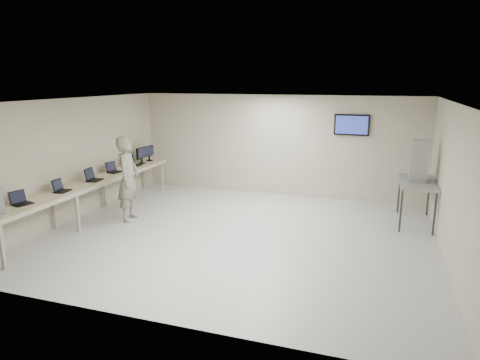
% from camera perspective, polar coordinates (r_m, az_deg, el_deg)
% --- Properties ---
extents(room, '(8.01, 7.01, 2.81)m').
position_cam_1_polar(room, '(8.77, -0.09, 1.44)').
color(room, '#B4B4B4').
rests_on(room, ground).
extents(workbench, '(0.76, 6.00, 0.90)m').
position_cam_1_polar(workbench, '(10.54, -19.20, -0.54)').
color(workbench, tan).
rests_on(workbench, ground).
extents(laptop_0, '(0.35, 0.39, 0.26)m').
position_cam_1_polar(laptop_0, '(9.11, -27.24, -2.49)').
color(laptop_0, black).
rests_on(laptop_0, workbench).
extents(laptop_1, '(0.31, 0.36, 0.26)m').
position_cam_1_polar(laptop_1, '(9.78, -22.84, -1.03)').
color(laptop_1, black).
rests_on(laptop_1, workbench).
extents(laptop_2, '(0.35, 0.40, 0.29)m').
position_cam_1_polar(laptop_2, '(10.57, -19.07, 0.34)').
color(laptop_2, black).
rests_on(laptop_2, workbench).
extents(laptop_3, '(0.35, 0.39, 0.27)m').
position_cam_1_polar(laptop_3, '(11.34, -16.52, 1.34)').
color(laptop_3, black).
rests_on(laptop_3, workbench).
extents(laptop_4, '(0.31, 0.38, 0.29)m').
position_cam_1_polar(laptop_4, '(12.05, -14.11, 2.19)').
color(laptop_4, black).
rests_on(laptop_4, workbench).
extents(monitor_near, '(0.20, 0.46, 0.45)m').
position_cam_1_polar(monitor_near, '(12.31, -13.00, 3.43)').
color(monitor_near, black).
rests_on(monitor_near, workbench).
extents(monitor_far, '(0.19, 0.44, 0.43)m').
position_cam_1_polar(monitor_far, '(12.67, -12.03, 3.69)').
color(monitor_far, black).
rests_on(monitor_far, workbench).
extents(soldier, '(0.61, 0.80, 1.97)m').
position_cam_1_polar(soldier, '(10.13, -14.66, 0.15)').
color(soldier, '#5D6052').
rests_on(soldier, ground).
extents(side_table, '(0.76, 1.64, 0.98)m').
position_cam_1_polar(side_table, '(10.39, 22.56, -0.53)').
color(side_table, gray).
rests_on(side_table, ground).
extents(storage_bins, '(0.35, 0.39, 0.93)m').
position_cam_1_polar(storage_bins, '(10.28, 22.72, 2.37)').
color(storage_bins, '#A2A2A2').
rests_on(storage_bins, side_table).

